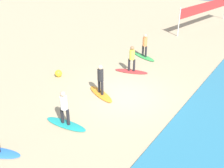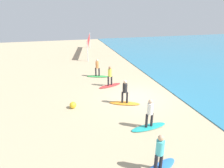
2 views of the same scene
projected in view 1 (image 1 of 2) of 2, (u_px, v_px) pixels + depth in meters
name	position (u px, v px, depth m)	size (l,w,h in m)	color
ground_plane	(125.00, 95.00, 14.27)	(60.00, 60.00, 0.00)	tan
surfboard_green	(144.00, 57.00, 19.11)	(2.10, 0.56, 0.09)	green
surfer_green	(145.00, 44.00, 18.65)	(0.32, 0.44, 1.64)	#232328
surfboard_red	(131.00, 71.00, 16.90)	(2.10, 0.56, 0.09)	red
surfer_red	(132.00, 57.00, 16.44)	(0.32, 0.44, 1.64)	#232328
surfboard_orange	(101.00, 94.00, 14.32)	(2.10, 0.56, 0.09)	orange
surfer_orange	(100.00, 77.00, 13.86)	(0.32, 0.44, 1.64)	#232328
surfboard_teal	(66.00, 124.00, 11.90)	(2.10, 0.56, 0.09)	teal
surfer_teal	(64.00, 105.00, 11.44)	(0.32, 0.46, 1.64)	#232328
volleyball_net	(206.00, 8.00, 25.60)	(8.94, 1.78, 2.50)	silver
beach_ball	(58.00, 73.00, 16.23)	(0.44, 0.44, 0.44)	yellow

